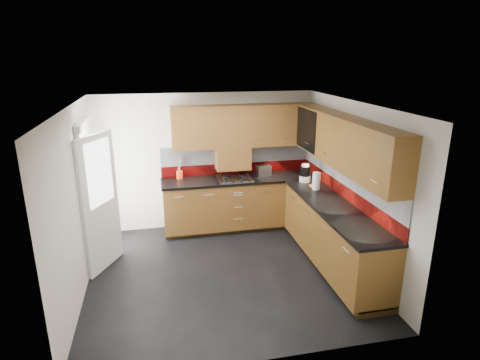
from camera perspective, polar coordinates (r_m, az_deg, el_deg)
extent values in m
cube|color=black|center=(5.96, -2.19, -13.09)|extent=(4.00, 3.80, 0.02)
cube|color=white|center=(5.16, -2.51, 11.11)|extent=(4.00, 3.80, 0.10)
cube|color=silver|center=(7.19, -4.86, 2.76)|extent=(4.00, 0.08, 2.64)
cube|color=silver|center=(3.80, 2.54, -11.23)|extent=(4.00, 0.08, 2.64)
cube|color=silver|center=(5.49, -22.75, -3.35)|extent=(0.08, 3.80, 2.64)
cube|color=silver|center=(6.06, 16.04, -0.70)|extent=(0.08, 3.80, 2.64)
cube|color=brown|center=(7.18, 0.01, -3.28)|extent=(2.70, 0.60, 0.95)
cube|color=brown|center=(6.10, 13.05, -7.70)|extent=(0.60, 2.60, 0.95)
cube|color=#392810|center=(7.37, -0.04, -6.29)|extent=(2.70, 0.54, 0.10)
cube|color=#392810|center=(6.30, 13.03, -11.17)|extent=(0.54, 2.60, 0.10)
cube|color=black|center=(7.02, -0.06, 0.08)|extent=(2.72, 0.62, 0.04)
cube|color=black|center=(5.90, 13.33, -3.87)|extent=(0.62, 2.60, 0.04)
cube|color=#650909|center=(7.27, -0.47, 1.68)|extent=(2.70, 0.02, 0.20)
cube|color=silver|center=(7.20, -0.48, 3.75)|extent=(2.70, 0.02, 0.34)
cube|color=#650909|center=(6.26, 14.65, -1.56)|extent=(0.02, 3.20, 0.20)
cube|color=silver|center=(6.18, 14.84, 0.80)|extent=(0.02, 3.20, 0.34)
cube|color=brown|center=(6.96, 0.58, 7.73)|extent=(2.50, 0.33, 0.72)
cube|color=brown|center=(5.84, 14.62, 5.24)|extent=(0.33, 2.87, 0.72)
cube|color=silver|center=(6.80, -0.33, 5.69)|extent=(1.80, 0.01, 0.16)
cube|color=silver|center=(5.78, 13.04, 3.09)|extent=(0.01, 2.00, 0.16)
cube|color=brown|center=(7.04, -1.02, 3.18)|extent=(0.60, 0.33, 0.40)
cube|color=black|center=(6.70, 9.36, 7.10)|extent=(0.01, 0.80, 0.66)
cube|color=#FFD18C|center=(6.81, 11.79, 7.14)|extent=(0.01, 0.76, 0.64)
cube|color=black|center=(6.76, 10.75, 7.29)|extent=(0.29, 0.76, 0.01)
cylinder|color=black|center=(6.51, 11.64, 7.76)|extent=(0.07, 0.07, 0.16)
cylinder|color=black|center=(6.65, 11.13, 7.99)|extent=(0.07, 0.07, 0.16)
cylinder|color=white|center=(6.79, 10.63, 8.20)|extent=(0.07, 0.07, 0.16)
cylinder|color=black|center=(6.92, 10.16, 8.41)|extent=(0.07, 0.07, 0.16)
cube|color=white|center=(6.37, -20.51, -1.99)|extent=(0.06, 0.95, 2.04)
cube|color=white|center=(6.02, -19.23, -3.16)|extent=(0.42, 0.73, 1.98)
cube|color=white|center=(5.88, -19.38, 0.96)|extent=(0.28, 0.50, 0.90)
cube|color=silver|center=(6.98, -0.76, 0.25)|extent=(0.59, 0.51, 0.02)
torus|color=black|center=(6.84, -1.81, 0.07)|extent=(0.13, 0.13, 0.02)
torus|color=black|center=(6.89, 0.68, 0.23)|extent=(0.13, 0.13, 0.02)
torus|color=black|center=(7.07, -2.17, 0.65)|extent=(0.13, 0.13, 0.02)
torus|color=black|center=(7.12, 0.25, 0.80)|extent=(0.13, 0.13, 0.02)
cube|color=black|center=(6.75, -0.35, -0.28)|extent=(0.45, 0.04, 0.02)
cylinder|color=#E94615|center=(7.06, -8.58, 0.73)|extent=(0.11, 0.11, 0.14)
cylinder|color=brown|center=(7.03, -8.64, 2.09)|extent=(0.05, 0.02, 0.27)
cylinder|color=brown|center=(7.03, -8.57, 2.01)|extent=(0.05, 0.03, 0.25)
cylinder|color=brown|center=(7.03, -8.69, 2.15)|extent=(0.06, 0.02, 0.29)
cylinder|color=brown|center=(7.03, -8.52, 1.93)|extent=(0.03, 0.04, 0.24)
cylinder|color=brown|center=(7.03, -8.76, 2.03)|extent=(0.04, 0.04, 0.26)
cube|color=silver|center=(7.18, 3.34, 1.35)|extent=(0.28, 0.20, 0.18)
cube|color=black|center=(7.15, 3.35, 2.06)|extent=(0.20, 0.05, 0.01)
cube|color=black|center=(7.19, 3.27, 2.14)|extent=(0.20, 0.05, 0.01)
cylinder|color=white|center=(6.92, 9.19, 0.20)|extent=(0.19, 0.19, 0.10)
cylinder|color=black|center=(6.88, 9.24, 1.27)|extent=(0.18, 0.18, 0.17)
cylinder|color=white|center=(6.85, 9.28, 2.11)|extent=(0.12, 0.12, 0.04)
cylinder|color=white|center=(6.53, 10.82, -0.14)|extent=(0.14, 0.14, 0.27)
cube|color=orange|center=(6.71, 10.45, -0.81)|extent=(0.15, 0.13, 0.01)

